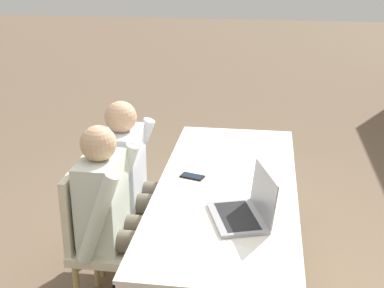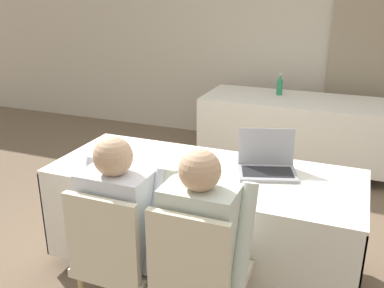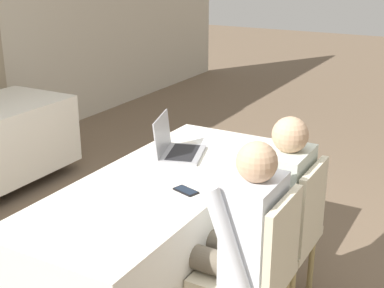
{
  "view_description": "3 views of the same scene",
  "coord_description": "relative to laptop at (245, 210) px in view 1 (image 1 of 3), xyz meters",
  "views": [
    {
      "loc": [
        2.82,
        0.19,
        2.1
      ],
      "look_at": [
        0.0,
        -0.21,
        0.99
      ],
      "focal_mm": 50.0,
      "sensor_mm": 36.0,
      "label": 1
    },
    {
      "loc": [
        0.86,
        -2.37,
        1.84
      ],
      "look_at": [
        0.0,
        -0.21,
        0.99
      ],
      "focal_mm": 40.0,
      "sensor_mm": 36.0,
      "label": 2
    },
    {
      "loc": [
        -2.41,
        -1.57,
        1.97
      ],
      "look_at": [
        0.0,
        -0.21,
        0.99
      ],
      "focal_mm": 50.0,
      "sensor_mm": 36.0,
      "label": 3
    }
  ],
  "objects": [
    {
      "name": "person_white_shirt",
      "position": [
        -0.15,
        -0.73,
        -0.14
      ],
      "size": [
        0.5,
        0.52,
        1.16
      ],
      "rotation": [
        0.0,
        0.0,
        3.14
      ],
      "color": "#665B4C",
      "rests_on": "ground_plane"
    },
    {
      "name": "person_checkered_shirt",
      "position": [
        -0.61,
        -0.73,
        -0.14
      ],
      "size": [
        0.5,
        0.52,
        1.16
      ],
      "rotation": [
        0.0,
        0.0,
        3.14
      ],
      "color": "#665B4C",
      "rests_on": "ground_plane"
    },
    {
      "name": "paper_beside_laptop",
      "position": [
        0.37,
        -0.03,
        -0.05
      ],
      "size": [
        0.32,
        0.36,
        0.0
      ],
      "rotation": [
        0.0,
        0.0,
        -0.45
      ],
      "color": "white",
      "rests_on": "conference_table_near"
    },
    {
      "name": "conference_table_near",
      "position": [
        -0.38,
        -0.12,
        -0.22
      ],
      "size": [
        1.99,
        0.81,
        0.74
      ],
      "color": "white",
      "rests_on": "ground_plane"
    },
    {
      "name": "chair_near_left",
      "position": [
        -0.61,
        -0.83,
        -0.3
      ],
      "size": [
        0.44,
        0.44,
        0.9
      ],
      "rotation": [
        0.0,
        0.0,
        3.14
      ],
      "color": "tan",
      "rests_on": "ground_plane"
    },
    {
      "name": "cell_phone",
      "position": [
        -0.47,
        -0.34,
        -0.04
      ],
      "size": [
        0.11,
        0.16,
        0.01
      ],
      "rotation": [
        0.0,
        0.0,
        -0.3
      ],
      "color": "black",
      "rests_on": "conference_table_near"
    },
    {
      "name": "chair_near_right",
      "position": [
        -0.15,
        -0.83,
        -0.3
      ],
      "size": [
        0.44,
        0.44,
        0.9
      ],
      "rotation": [
        0.0,
        0.0,
        3.14
      ],
      "color": "tan",
      "rests_on": "ground_plane"
    },
    {
      "name": "laptop",
      "position": [
        0.0,
        0.0,
        0.0
      ],
      "size": [
        0.43,
        0.37,
        0.26
      ],
      "rotation": [
        0.0,
        0.0,
        0.32
      ],
      "color": "#99999E",
      "rests_on": "conference_table_near"
    }
  ]
}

